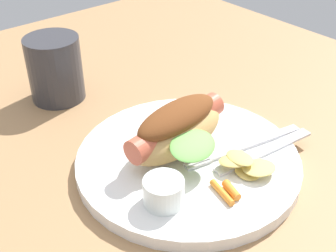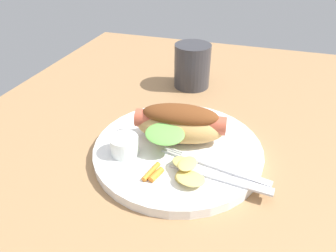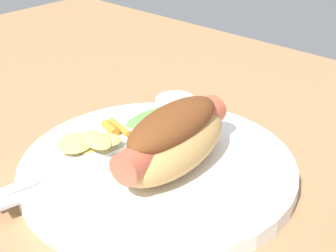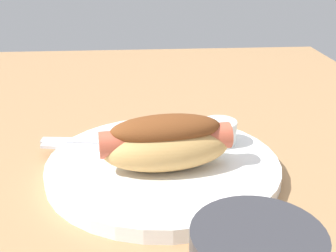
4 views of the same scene
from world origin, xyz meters
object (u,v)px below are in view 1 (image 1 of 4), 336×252
at_px(sauce_ramekin, 164,192).
at_px(carrot_garnish, 227,191).
at_px(plate, 188,161).
at_px(drinking_cup, 55,69).
at_px(hot_dog, 177,128).
at_px(fork, 247,146).
at_px(chips_pile, 247,165).
at_px(knife, 265,151).

xyz_separation_m(sauce_ramekin, carrot_garnish, (-0.03, -0.06, -0.01)).
xyz_separation_m(plate, sauce_ramekin, (-0.04, 0.07, 0.02)).
relative_size(sauce_ramekin, drinking_cup, 0.45).
xyz_separation_m(hot_dog, fork, (-0.05, -0.07, -0.03)).
distance_m(hot_dog, carrot_garnish, 0.10).
bearing_deg(fork, hot_dog, -24.91).
bearing_deg(sauce_ramekin, hot_dog, -49.74).
relative_size(fork, chips_pile, 2.71).
height_order(fork, chips_pile, chips_pile).
bearing_deg(fork, carrot_garnish, 39.39).
xyz_separation_m(plate, chips_pile, (-0.06, -0.03, 0.02)).
distance_m(plate, carrot_garnish, 0.08).
distance_m(plate, knife, 0.09).
xyz_separation_m(fork, carrot_garnish, (-0.04, 0.08, 0.00)).
bearing_deg(plate, carrot_garnish, 170.07).
xyz_separation_m(fork, knife, (-0.02, -0.01, -0.00)).
bearing_deg(drinking_cup, fork, -159.58).
bearing_deg(drinking_cup, plate, -171.20).
height_order(plate, hot_dog, hot_dog).
xyz_separation_m(plate, hot_dog, (0.02, 0.00, 0.04)).
bearing_deg(hot_dog, sauce_ramekin, 33.52).
bearing_deg(chips_pile, knife, -77.77).
relative_size(hot_dog, fork, 0.89).
xyz_separation_m(sauce_ramekin, chips_pile, (-0.02, -0.10, -0.00)).
height_order(carrot_garnish, drinking_cup, drinking_cup).
bearing_deg(chips_pile, plate, 25.96).
bearing_deg(carrot_garnish, drinking_cup, 4.43).
xyz_separation_m(fork, drinking_cup, (0.28, 0.11, 0.03)).
height_order(sauce_ramekin, chips_pile, sauce_ramekin).
distance_m(knife, drinking_cup, 0.33).
relative_size(plate, chips_pile, 4.34).
bearing_deg(plate, fork, -117.12).
xyz_separation_m(hot_dog, sauce_ramekin, (-0.06, 0.07, -0.02)).
height_order(knife, drinking_cup, drinking_cup).
xyz_separation_m(knife, drinking_cup, (0.30, 0.11, 0.03)).
bearing_deg(fork, drinking_cup, -57.85).
xyz_separation_m(knife, chips_pile, (-0.01, 0.04, 0.01)).
bearing_deg(carrot_garnish, plate, -9.93).
bearing_deg(knife, fork, -60.24).
relative_size(fork, carrot_garnish, 4.24).
height_order(plate, chips_pile, chips_pile).
relative_size(plate, hot_dog, 1.81).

